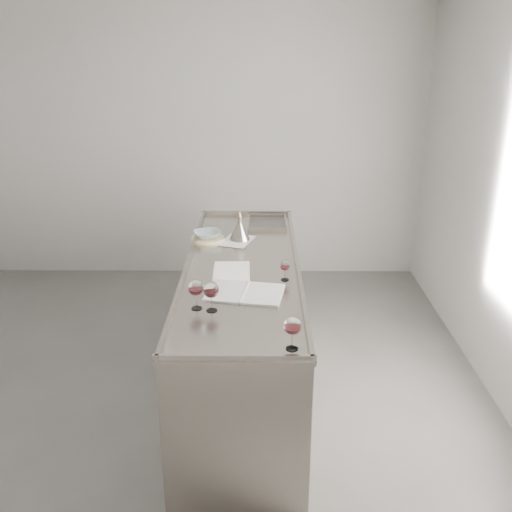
{
  "coord_description": "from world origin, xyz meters",
  "views": [
    {
      "loc": [
        0.62,
        -3.21,
        2.35
      ],
      "look_at": [
        0.59,
        0.28,
        1.02
      ],
      "focal_mm": 40.0,
      "sensor_mm": 36.0,
      "label": 1
    }
  ],
  "objects_px": {
    "wine_glass_right": "(292,327)",
    "wine_glass_small": "(285,266)",
    "wine_funnel": "(240,231)",
    "counter": "(243,329)",
    "ceramic_bowl": "(208,234)",
    "notebook": "(245,293)",
    "wine_glass_middle": "(211,291)",
    "wine_glass_left": "(196,288)"
  },
  "relations": [
    {
      "from": "wine_glass_left",
      "to": "wine_glass_small",
      "type": "relative_size",
      "value": 1.35
    },
    {
      "from": "wine_glass_right",
      "to": "wine_funnel",
      "type": "distance_m",
      "value": 1.64
    },
    {
      "from": "counter",
      "to": "ceramic_bowl",
      "type": "relative_size",
      "value": 12.17
    },
    {
      "from": "wine_glass_left",
      "to": "wine_glass_small",
      "type": "distance_m",
      "value": 0.66
    },
    {
      "from": "wine_glass_right",
      "to": "counter",
      "type": "bearing_deg",
      "value": 104.27
    },
    {
      "from": "wine_glass_small",
      "to": "notebook",
      "type": "height_order",
      "value": "wine_glass_small"
    },
    {
      "from": "counter",
      "to": "ceramic_bowl",
      "type": "bearing_deg",
      "value": 117.77
    },
    {
      "from": "wine_glass_middle",
      "to": "wine_glass_right",
      "type": "xyz_separation_m",
      "value": [
        0.42,
        -0.42,
        -0.0
      ]
    },
    {
      "from": "wine_glass_small",
      "to": "wine_funnel",
      "type": "height_order",
      "value": "wine_funnel"
    },
    {
      "from": "wine_glass_middle",
      "to": "notebook",
      "type": "xyz_separation_m",
      "value": [
        0.18,
        0.23,
        -0.12
      ]
    },
    {
      "from": "wine_glass_left",
      "to": "wine_funnel",
      "type": "relative_size",
      "value": 0.76
    },
    {
      "from": "wine_glass_middle",
      "to": "wine_glass_small",
      "type": "height_order",
      "value": "wine_glass_middle"
    },
    {
      "from": "wine_glass_left",
      "to": "wine_glass_right",
      "type": "relative_size",
      "value": 1.01
    },
    {
      "from": "notebook",
      "to": "ceramic_bowl",
      "type": "bearing_deg",
      "value": 117.21
    },
    {
      "from": "wine_glass_small",
      "to": "notebook",
      "type": "bearing_deg",
      "value": -139.78
    },
    {
      "from": "wine_glass_left",
      "to": "notebook",
      "type": "height_order",
      "value": "wine_glass_left"
    },
    {
      "from": "wine_glass_right",
      "to": "wine_glass_small",
      "type": "xyz_separation_m",
      "value": [
        -0.0,
        0.85,
        -0.03
      ]
    },
    {
      "from": "wine_glass_right",
      "to": "notebook",
      "type": "xyz_separation_m",
      "value": [
        -0.25,
        0.64,
        -0.12
      ]
    },
    {
      "from": "notebook",
      "to": "wine_funnel",
      "type": "bearing_deg",
      "value": 103.36
    },
    {
      "from": "wine_glass_middle",
      "to": "ceramic_bowl",
      "type": "bearing_deg",
      "value": 96.04
    },
    {
      "from": "counter",
      "to": "wine_funnel",
      "type": "height_order",
      "value": "wine_funnel"
    },
    {
      "from": "wine_glass_left",
      "to": "ceramic_bowl",
      "type": "relative_size",
      "value": 0.88
    },
    {
      "from": "counter",
      "to": "wine_glass_right",
      "type": "bearing_deg",
      "value": -75.73
    },
    {
      "from": "wine_glass_small",
      "to": "notebook",
      "type": "distance_m",
      "value": 0.33
    },
    {
      "from": "wine_funnel",
      "to": "wine_glass_right",
      "type": "bearing_deg",
      "value": -79.14
    },
    {
      "from": "wine_glass_right",
      "to": "wine_glass_small",
      "type": "bearing_deg",
      "value": 90.0
    },
    {
      "from": "counter",
      "to": "wine_glass_left",
      "type": "bearing_deg",
      "value": -110.21
    },
    {
      "from": "wine_glass_right",
      "to": "notebook",
      "type": "relative_size",
      "value": 0.35
    },
    {
      "from": "wine_glass_left",
      "to": "wine_glass_small",
      "type": "bearing_deg",
      "value": 38.83
    },
    {
      "from": "wine_glass_small",
      "to": "wine_funnel",
      "type": "xyz_separation_m",
      "value": [
        -0.31,
        0.76,
        -0.02
      ]
    },
    {
      "from": "wine_glass_middle",
      "to": "ceramic_bowl",
      "type": "xyz_separation_m",
      "value": [
        -0.13,
        1.19,
        -0.08
      ]
    },
    {
      "from": "counter",
      "to": "ceramic_bowl",
      "type": "height_order",
      "value": "ceramic_bowl"
    },
    {
      "from": "wine_glass_middle",
      "to": "notebook",
      "type": "height_order",
      "value": "wine_glass_middle"
    },
    {
      "from": "counter",
      "to": "wine_glass_middle",
      "type": "height_order",
      "value": "wine_glass_middle"
    },
    {
      "from": "wine_glass_right",
      "to": "wine_glass_middle",
      "type": "bearing_deg",
      "value": 135.62
    },
    {
      "from": "ceramic_bowl",
      "to": "wine_funnel",
      "type": "relative_size",
      "value": 0.87
    },
    {
      "from": "notebook",
      "to": "wine_glass_right",
      "type": "bearing_deg",
      "value": -59.37
    },
    {
      "from": "wine_glass_middle",
      "to": "wine_glass_right",
      "type": "relative_size",
      "value": 1.0
    },
    {
      "from": "wine_glass_middle",
      "to": "ceramic_bowl",
      "type": "height_order",
      "value": "wine_glass_middle"
    },
    {
      "from": "wine_glass_left",
      "to": "wine_glass_middle",
      "type": "height_order",
      "value": "wine_glass_left"
    },
    {
      "from": "ceramic_bowl",
      "to": "wine_funnel",
      "type": "xyz_separation_m",
      "value": [
        0.24,
        0.01,
        0.03
      ]
    },
    {
      "from": "wine_glass_left",
      "to": "wine_glass_right",
      "type": "xyz_separation_m",
      "value": [
        0.51,
        -0.44,
        -0.0
      ]
    }
  ]
}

